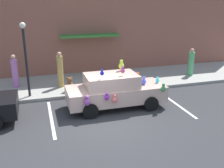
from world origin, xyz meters
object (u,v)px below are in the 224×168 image
Objects in this scene: teddy_bear_on_sidewalk at (70,85)px; pedestrian_by_lamp at (191,63)px; pedestrian_walking_past at (60,70)px; plush_covered_car at (115,90)px; street_lamp_post at (25,52)px; pedestrian_near_shopfront at (15,72)px.

teddy_bear_on_sidewalk is 7.61m from pedestrian_by_lamp.
pedestrian_by_lamp is (7.91, -0.09, -0.12)m from pedestrian_walking_past.
plush_covered_car is 2.88m from teddy_bear_on_sidewalk.
street_lamp_post is at bearing -148.07° from pedestrian_walking_past.
pedestrian_by_lamp is (9.54, 0.93, -1.40)m from street_lamp_post.
plush_covered_car reaches higher than pedestrian_by_lamp.
teddy_bear_on_sidewalk is 2.70m from street_lamp_post.
plush_covered_car is at bearing -41.33° from pedestrian_near_shopfront.
plush_covered_car is 6.63m from pedestrian_by_lamp.
street_lamp_post is at bearing -175.65° from teddy_bear_on_sidewalk.
plush_covered_car is 5.74× the size of teddy_bear_on_sidewalk.
pedestrian_near_shopfront is 10.26m from pedestrian_by_lamp.
pedestrian_by_lamp is at bearing 5.54° from street_lamp_post.
pedestrian_walking_past reaches higher than teddy_bear_on_sidewalk.
pedestrian_walking_past reaches higher than pedestrian_by_lamp.
pedestrian_near_shopfront is (-4.36, 3.84, 0.17)m from plush_covered_car.
pedestrian_by_lamp is at bearing -0.63° from pedestrian_walking_past.
street_lamp_post is 2.11× the size of pedestrian_by_lamp.
pedestrian_walking_past is at bearing 179.37° from pedestrian_by_lamp.
plush_covered_car is 4.53m from street_lamp_post.
street_lamp_post is (-1.98, -0.15, 1.83)m from teddy_bear_on_sidewalk.
teddy_bear_on_sidewalk is (-1.69, 2.31, -0.30)m from plush_covered_car.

